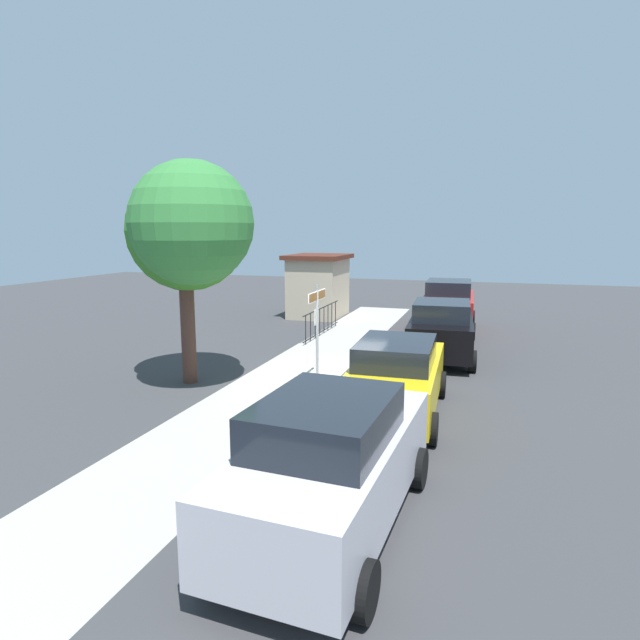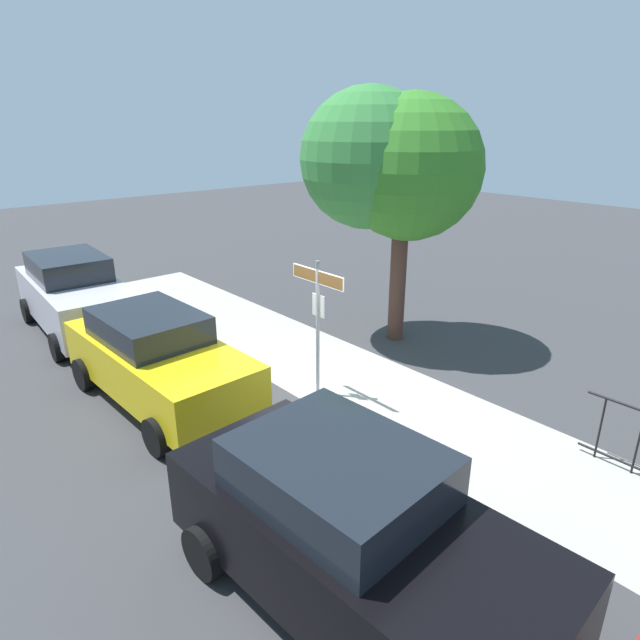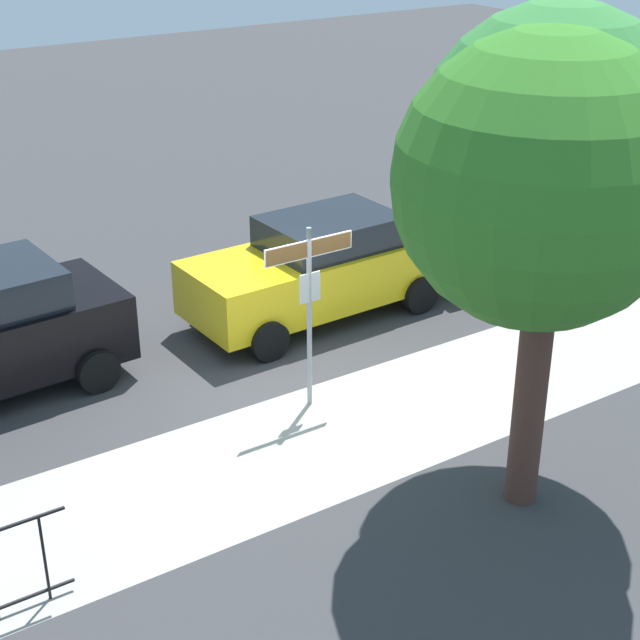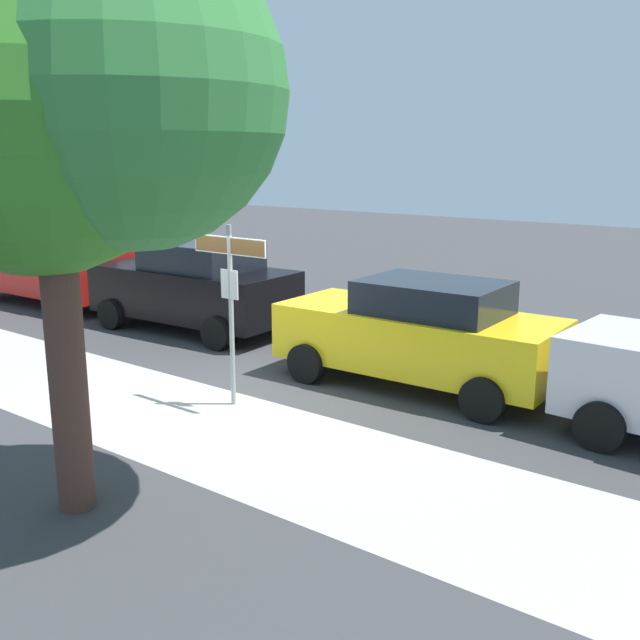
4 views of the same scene
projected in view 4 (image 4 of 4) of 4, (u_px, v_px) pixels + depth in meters
The scene contains 7 objects.
ground_plane at pixel (245, 395), 11.15m from camera, with size 60.00×60.00×0.00m, color #38383A.
sidewalk_strip at pixel (93, 391), 11.33m from camera, with size 24.00×2.60×0.00m, color #A7A298.
street_sign at pixel (230, 281), 10.33m from camera, with size 1.36×0.07×2.65m.
shade_tree at pixel (71, 108), 6.90m from camera, with size 3.80×3.65×5.72m.
car_yellow at pixel (420, 332), 11.39m from camera, with size 4.50×2.09×1.72m.
car_black at pixel (195, 286), 15.02m from camera, with size 4.44×2.30×1.86m.
car_red at pixel (54, 261), 17.73m from camera, with size 4.68×2.26×2.07m.
Camera 4 is at (-7.35, 7.73, 3.64)m, focal length 40.80 mm.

